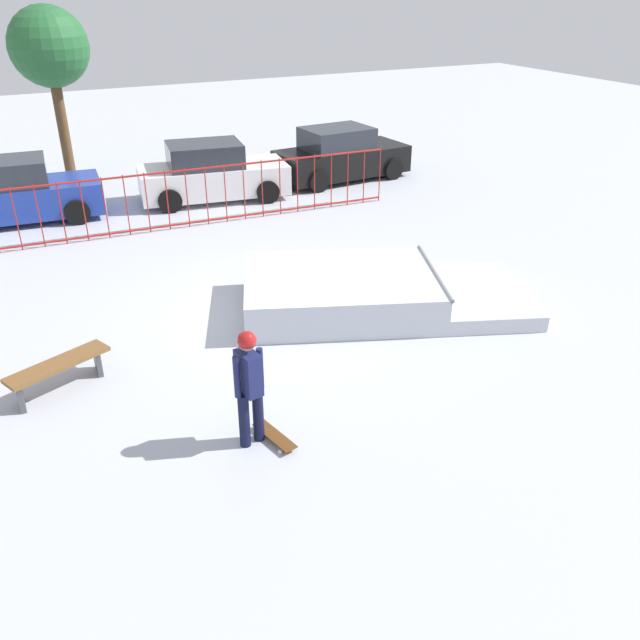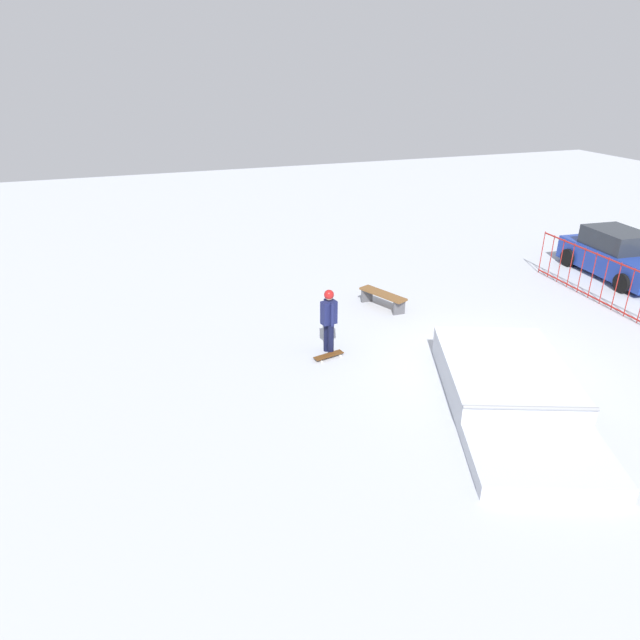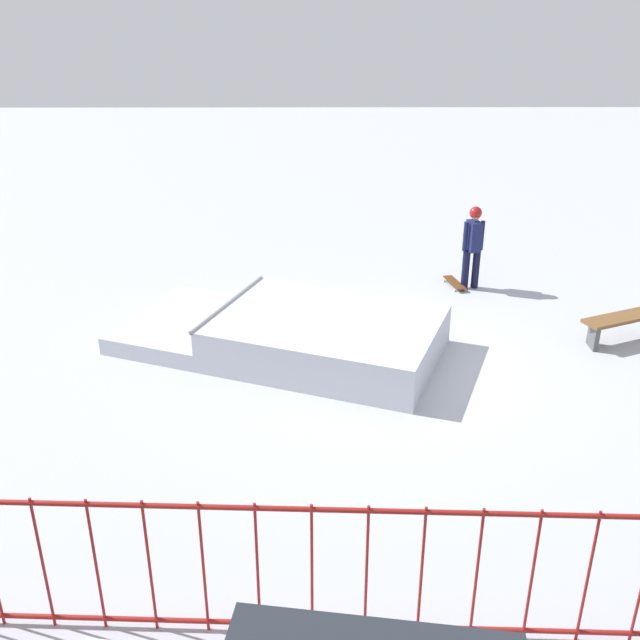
% 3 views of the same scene
% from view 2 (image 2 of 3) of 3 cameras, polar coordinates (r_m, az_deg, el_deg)
% --- Properties ---
extents(ground_plane, '(60.00, 60.00, 0.00)m').
position_cam_2_polar(ground_plane, '(14.24, 16.56, -4.63)').
color(ground_plane, '#B2B7C1').
extents(skate_ramp, '(5.97, 4.37, 0.74)m').
position_cam_2_polar(skate_ramp, '(12.86, 18.82, -6.71)').
color(skate_ramp, silver).
rests_on(skate_ramp, ground).
extents(skater, '(0.43, 0.41, 1.73)m').
position_cam_2_polar(skater, '(13.88, 0.91, 0.34)').
color(skater, black).
rests_on(skater, ground).
extents(skateboard, '(0.39, 0.82, 0.09)m').
position_cam_2_polar(skateboard, '(14.02, 0.89, -3.64)').
color(skateboard, '#593314').
rests_on(skateboard, ground).
extents(park_bench, '(1.63, 1.00, 0.48)m').
position_cam_2_polar(park_bench, '(16.89, 6.46, 2.37)').
color(park_bench, brown).
rests_on(park_bench, ground).
extents(parked_car_blue, '(4.22, 2.17, 1.60)m').
position_cam_2_polar(parked_car_blue, '(21.86, 28.11, 5.82)').
color(parked_car_blue, '#1E3899').
rests_on(parked_car_blue, ground).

